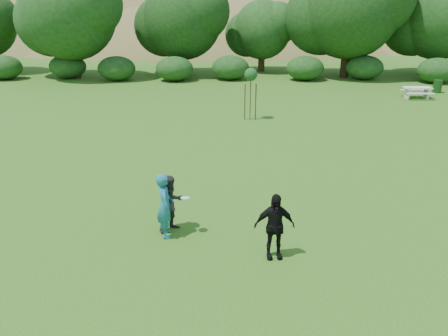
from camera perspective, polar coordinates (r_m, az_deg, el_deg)
The scene contains 10 objects.
ground at distance 12.12m, azimuth -0.24°, elevation -10.02°, with size 120.00×120.00×0.00m, color #19470C.
player_teal at distance 12.24m, azimuth -7.74°, elevation -4.87°, with size 0.69×0.45×1.88m, color #1B687B.
player_grey at distance 12.55m, azimuth -6.90°, elevation -4.63°, with size 0.82×0.64×1.69m, color #2A2A2C.
player_black at distance 11.25m, azimuth 6.58°, elevation -7.57°, with size 1.05×0.44×1.79m, color black.
trash_can_near at distance 35.36m, azimuth 26.11°, elevation 9.56°, with size 0.60×0.60×0.90m, color #163D16.
frisbee at distance 12.19m, azimuth -5.07°, elevation -3.92°, with size 0.27×0.27×0.08m.
sapling at distance 24.10m, azimuth 3.53°, elevation 11.91°, with size 0.70×0.70×2.85m.
picnic_table at distance 32.65m, azimuth 23.92°, elevation 9.21°, with size 1.80×1.48×0.76m.
hillside at distance 80.90m, azimuth 0.39°, elevation 8.12°, with size 150.00×72.00×52.00m.
tree_row at distance 39.19m, azimuth 5.67°, elevation 19.01°, with size 53.92×10.38×9.62m.
Camera 1 is at (0.23, -10.36, 6.27)m, focal length 35.00 mm.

